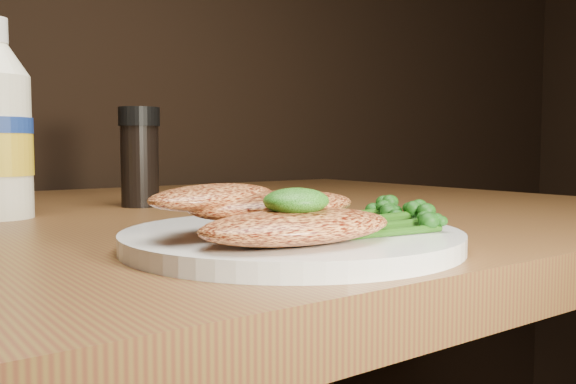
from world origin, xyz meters
TOP-DOWN VIEW (x-y plane):
  - plate at (0.01, 0.78)m, footprint 0.24×0.24m
  - chicken_front at (-0.02, 0.73)m, footprint 0.13×0.08m
  - chicken_mid at (-0.01, 0.77)m, footprint 0.13×0.06m
  - chicken_back at (-0.04, 0.79)m, footprint 0.12×0.09m
  - pesto_front at (-0.02, 0.73)m, footprint 0.05×0.05m
  - broccolini_bundle at (0.05, 0.75)m, footprint 0.14×0.13m
  - pepper_grinder at (0.04, 1.12)m, footprint 0.06×0.06m

SIDE VIEW (x-z plane):
  - plate at x=0.01m, z-range 0.75..0.76m
  - broccolini_bundle at x=0.05m, z-range 0.76..0.78m
  - chicken_front at x=-0.02m, z-range 0.76..0.78m
  - chicken_mid at x=-0.01m, z-range 0.77..0.79m
  - chicken_back at x=-0.04m, z-range 0.78..0.80m
  - pesto_front at x=-0.02m, z-range 0.78..0.80m
  - pepper_grinder at x=0.04m, z-range 0.75..0.87m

